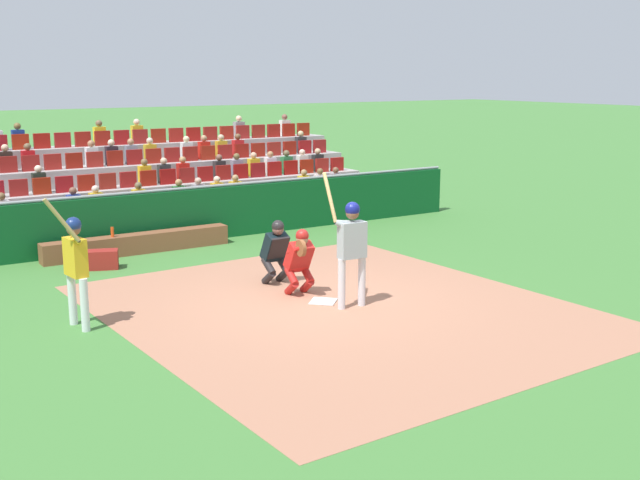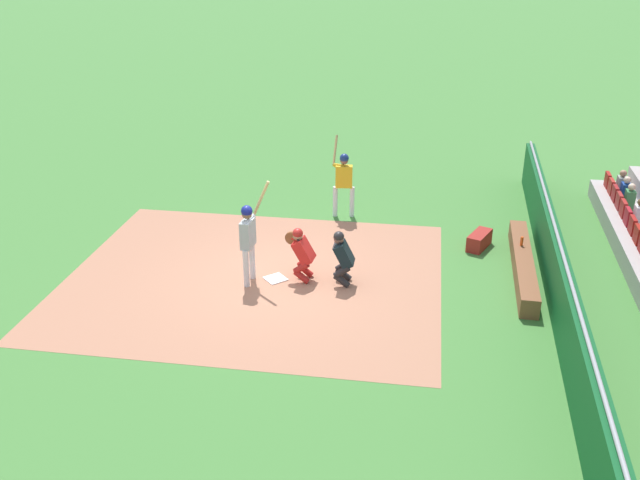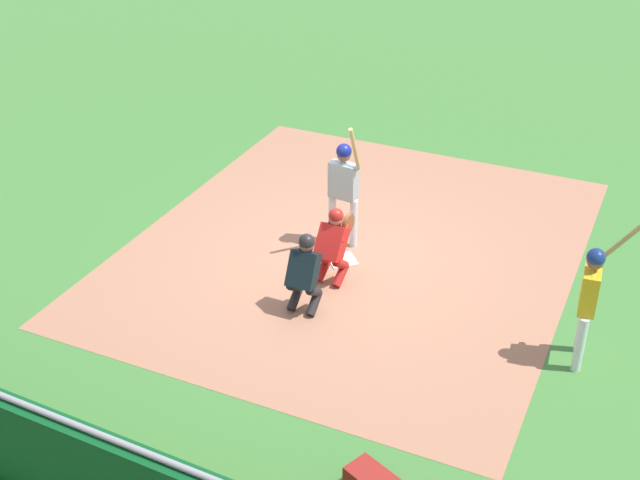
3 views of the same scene
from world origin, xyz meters
name	(u,v)px [view 2 (image 2 of 3)]	position (x,y,z in m)	size (l,w,h in m)	color
ground_plane	(275,279)	(0.00, 0.00, 0.00)	(160.00, 160.00, 0.00)	#3F7634
infield_dirt_patch	(254,277)	(0.00, 0.50, 0.00)	(7.18, 8.44, 0.01)	#A66E53
home_plate_marker	(275,279)	(0.00, 0.00, 0.02)	(0.44, 0.44, 0.02)	white
batter_at_plate	(248,235)	(-0.23, 0.52, 1.16)	(0.60, 0.58, 2.33)	silver
catcher_crouching	(301,251)	(0.12, -0.59, 0.71)	(0.48, 0.71, 1.26)	#A91D1A
home_plate_umpire	(342,255)	(0.09, -1.51, 0.70)	(0.47, 0.49, 1.28)	black
dugout_wall	(557,278)	(0.00, -6.07, 0.64)	(15.84, 0.24, 1.33)	#0C4A1F
dugout_bench	(523,265)	(1.38, -5.52, 0.22)	(4.27, 0.40, 0.44)	brown
water_bottle_on_bench	(522,241)	(1.96, -5.49, 0.55)	(0.07, 0.07, 0.22)	#DB4816
equipment_duffel_bag	(479,240)	(2.63, -4.55, 0.20)	(0.88, 0.36, 0.39)	maroon
on_deck_batter	(344,178)	(4.04, -0.89, 1.12)	(0.64, 0.62, 2.17)	silver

